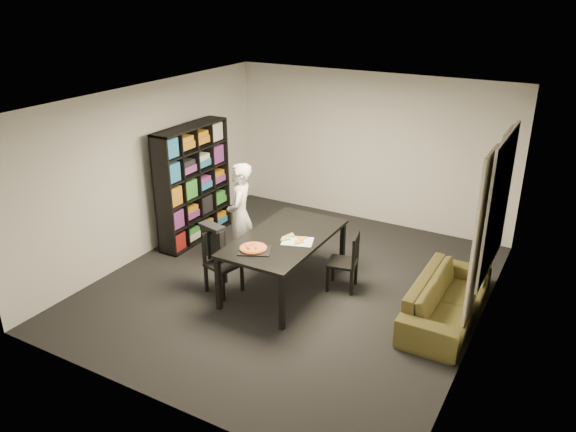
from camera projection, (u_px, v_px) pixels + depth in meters
The scene contains 16 objects.
room at pixel (293, 199), 7.42m from camera, with size 5.01×5.51×2.61m.
window_pane at pixel (499, 204), 6.70m from camera, with size 0.02×1.40×1.60m, color black.
window_frame at pixel (499, 204), 6.70m from camera, with size 0.03×1.52×1.72m, color white.
curtain_left at pixel (479, 245), 6.46m from camera, with size 0.03×0.70×2.25m, color beige.
curtain_right at pixel (496, 215), 7.29m from camera, with size 0.03×0.70×2.25m, color beige.
bookshelf at pixel (193, 184), 9.01m from camera, with size 0.35×1.50×1.90m, color black.
dining_table at pixel (284, 241), 7.57m from camera, with size 1.05×1.89×0.79m.
chair_left at pixel (219, 257), 7.62m from camera, with size 0.49×0.49×0.87m.
chair_right at pixel (348, 258), 7.64m from camera, with size 0.46×0.46×0.83m.
draped_jacket at pixel (213, 240), 7.61m from camera, with size 0.41×0.25×0.48m.
person at pixel (240, 215), 8.22m from camera, with size 0.58×0.38×1.58m, color silver.
baking_tray at pixel (255, 250), 7.14m from camera, with size 0.40×0.32×0.01m, color black.
pepperoni_pizza at pixel (253, 248), 7.15m from camera, with size 0.35×0.35×0.03m.
kitchen_towel at pixel (298, 241), 7.39m from camera, with size 0.40×0.30×0.01m, color white.
pizza_slices at pixel (294, 239), 7.45m from camera, with size 0.37×0.31×0.01m, color gold, non-canonical shape.
sofa at pixel (446, 299), 7.03m from camera, with size 1.88×0.73×0.55m, color #3F3519.
Camera 1 is at (3.33, -6.08, 3.95)m, focal length 35.00 mm.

